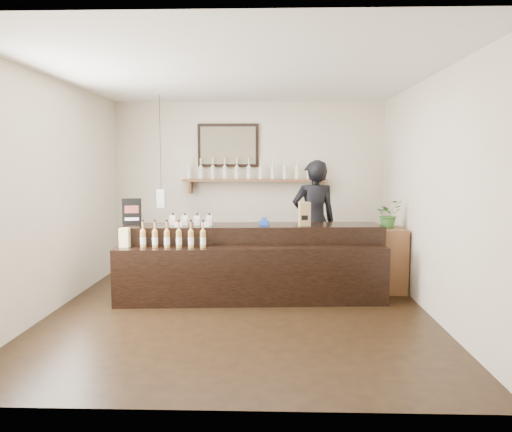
{
  "coord_description": "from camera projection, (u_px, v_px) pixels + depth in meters",
  "views": [
    {
      "loc": [
        0.38,
        -5.92,
        1.78
      ],
      "look_at": [
        0.17,
        0.7,
        1.08
      ],
      "focal_mm": 35.0,
      "sensor_mm": 36.0,
      "label": 1
    }
  ],
  "objects": [
    {
      "name": "ground",
      "position": [
        240.0,
        310.0,
        6.09
      ],
      "size": [
        5.0,
        5.0,
        0.0
      ],
      "primitive_type": "plane",
      "color": "black",
      "rests_on": "ground"
    },
    {
      "name": "room_shell",
      "position": [
        240.0,
        170.0,
        5.91
      ],
      "size": [
        5.0,
        5.0,
        5.0
      ],
      "color": "beige",
      "rests_on": "ground"
    },
    {
      "name": "back_wall_decor",
      "position": [
        240.0,
        165.0,
        8.27
      ],
      "size": [
        2.66,
        0.96,
        1.69
      ],
      "color": "brown",
      "rests_on": "ground"
    },
    {
      "name": "counter",
      "position": [
        252.0,
        264.0,
        6.6
      ],
      "size": [
        3.47,
        1.14,
        1.12
      ],
      "color": "black",
      "rests_on": "ground"
    },
    {
      "name": "promo_sign",
      "position": [
        132.0,
        212.0,
        6.67
      ],
      "size": [
        0.25,
        0.08,
        0.35
      ],
      "color": "black",
      "rests_on": "counter"
    },
    {
      "name": "paper_bag",
      "position": [
        304.0,
        214.0,
        6.56
      ],
      "size": [
        0.16,
        0.13,
        0.31
      ],
      "color": "olive",
      "rests_on": "counter"
    },
    {
      "name": "tape_dispenser",
      "position": [
        264.0,
        222.0,
        6.64
      ],
      "size": [
        0.14,
        0.08,
        0.11
      ],
      "color": "#173BA5",
      "rests_on": "counter"
    },
    {
      "name": "side_cabinet",
      "position": [
        387.0,
        259.0,
        6.97
      ],
      "size": [
        0.45,
        0.62,
        0.89
      ],
      "color": "brown",
      "rests_on": "ground"
    },
    {
      "name": "potted_plant",
      "position": [
        388.0,
        214.0,
        6.91
      ],
      "size": [
        0.45,
        0.43,
        0.39
      ],
      "primitive_type": "imported",
      "rotation": [
        0.0,
        0.0,
        0.47
      ],
      "color": "#346A2A",
      "rests_on": "side_cabinet"
    },
    {
      "name": "shopkeeper",
      "position": [
        314.0,
        213.0,
        7.49
      ],
      "size": [
        0.84,
        0.63,
        2.07
      ],
      "primitive_type": "imported",
      "rotation": [
        0.0,
        0.0,
        3.34
      ],
      "color": "black",
      "rests_on": "ground"
    }
  ]
}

